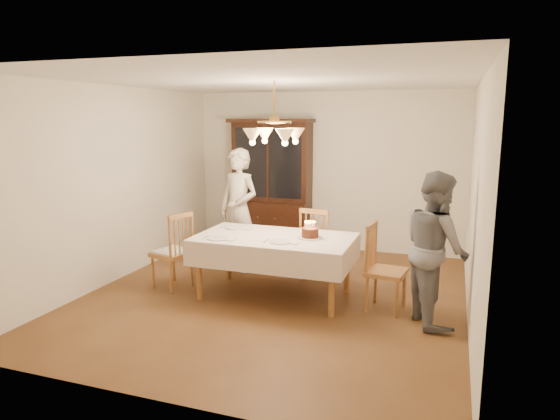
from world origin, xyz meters
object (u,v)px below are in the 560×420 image
at_px(chair_far_side, 318,247).
at_px(dining_table, 275,242).
at_px(birthday_cake, 310,234).
at_px(elderly_woman, 239,210).
at_px(china_hutch, 272,186).

bearing_deg(chair_far_side, dining_table, -111.97).
distance_m(chair_far_side, birthday_cake, 0.86).
relative_size(dining_table, birthday_cake, 6.33).
bearing_deg(birthday_cake, chair_far_side, 97.10).
bearing_deg(elderly_woman, dining_table, -26.77).
bearing_deg(birthday_cake, china_hutch, 120.53).
height_order(dining_table, elderly_woman, elderly_woman).
xyz_separation_m(china_hutch, chair_far_side, (1.20, -1.43, -0.60)).
xyz_separation_m(chair_far_side, elderly_woman, (-1.19, 0.02, 0.44)).
bearing_deg(chair_far_side, china_hutch, 130.08).
height_order(chair_far_side, birthday_cake, chair_far_side).
distance_m(china_hutch, chair_far_side, 1.96).
relative_size(dining_table, elderly_woman, 1.08).
bearing_deg(china_hutch, dining_table, -68.99).
xyz_separation_m(dining_table, chair_far_side, (0.33, 0.83, -0.24)).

